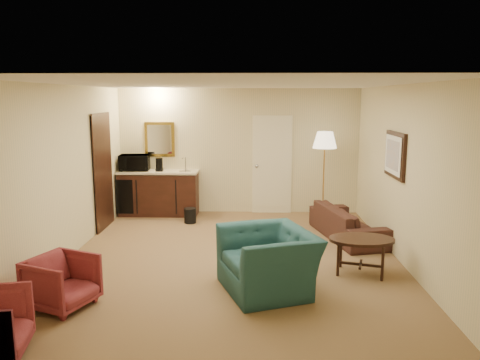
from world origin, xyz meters
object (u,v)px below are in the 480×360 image
object	(u,v)px
rose_chair_near	(62,280)
floor_lamp	(324,176)
wetbar_cabinet	(159,193)
coffee_maker	(159,165)
waste_bin	(190,216)
sofa	(348,217)
microwave	(134,161)
coffee_table	(361,256)
teal_armchair	(268,251)

from	to	relation	value
rose_chair_near	floor_lamp	world-z (taller)	floor_lamp
floor_lamp	rose_chair_near	bearing A→B (deg)	-131.42
wetbar_cabinet	floor_lamp	world-z (taller)	floor_lamp
floor_lamp	coffee_maker	world-z (taller)	floor_lamp
wetbar_cabinet	waste_bin	world-z (taller)	wetbar_cabinet
wetbar_cabinet	sofa	bearing A→B (deg)	-23.24
wetbar_cabinet	waste_bin	distance (m)	1.03
waste_bin	microwave	distance (m)	1.72
wetbar_cabinet	coffee_table	xyz separation A→B (m)	(3.45, -3.25, -0.20)
rose_chair_near	coffee_maker	bearing A→B (deg)	18.39
coffee_table	floor_lamp	distance (m)	2.99
coffee_table	floor_lamp	size ratio (longest dim) A/B	0.51
floor_lamp	waste_bin	xyz separation A→B (m)	(-2.62, -0.33, -0.74)
microwave	coffee_maker	world-z (taller)	microwave
waste_bin	microwave	world-z (taller)	microwave
rose_chair_near	coffee_table	world-z (taller)	rose_chair_near
teal_armchair	microwave	size ratio (longest dim) A/B	2.00
sofa	teal_armchair	distance (m)	2.72
sofa	coffee_table	world-z (taller)	sofa
microwave	floor_lamp	bearing A→B (deg)	-10.02
sofa	microwave	world-z (taller)	microwave
teal_armchair	coffee_table	world-z (taller)	teal_armchair
microwave	coffee_maker	distance (m)	0.54
teal_armchair	coffee_maker	size ratio (longest dim) A/B	4.39
coffee_maker	waste_bin	bearing A→B (deg)	-34.42
wetbar_cabinet	rose_chair_near	world-z (taller)	wetbar_cabinet
wetbar_cabinet	coffee_maker	world-z (taller)	coffee_maker
wetbar_cabinet	waste_bin	bearing A→B (deg)	-41.70
floor_lamp	sofa	bearing A→B (deg)	-78.41
sofa	coffee_table	size ratio (longest dim) A/B	2.07
wetbar_cabinet	rose_chair_near	xyz separation A→B (m)	(-0.25, -4.41, -0.12)
rose_chair_near	coffee_table	distance (m)	3.88
teal_armchair	microwave	world-z (taller)	microwave
coffee_table	coffee_maker	world-z (taller)	coffee_maker
coffee_table	sofa	bearing A→B (deg)	84.97
rose_chair_near	floor_lamp	xyz separation A→B (m)	(3.60, 4.08, 0.55)
wetbar_cabinet	floor_lamp	bearing A→B (deg)	-5.57
sofa	waste_bin	world-z (taller)	sofa
floor_lamp	wetbar_cabinet	bearing A→B (deg)	174.43
wetbar_cabinet	coffee_maker	distance (m)	0.60
wetbar_cabinet	teal_armchair	size ratio (longest dim) A/B	1.38
microwave	rose_chair_near	bearing A→B (deg)	-91.27
teal_armchair	rose_chair_near	size ratio (longest dim) A/B	1.76
teal_armchair	floor_lamp	bearing A→B (deg)	140.67
rose_chair_near	waste_bin	size ratio (longest dim) A/B	2.32
teal_armchair	coffee_table	size ratio (longest dim) A/B	1.33
coffee_table	microwave	distance (m)	5.22
rose_chair_near	microwave	bearing A→B (deg)	25.23
sofa	waste_bin	xyz separation A→B (m)	(-2.87, 0.89, -0.22)
floor_lamp	microwave	distance (m)	3.88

